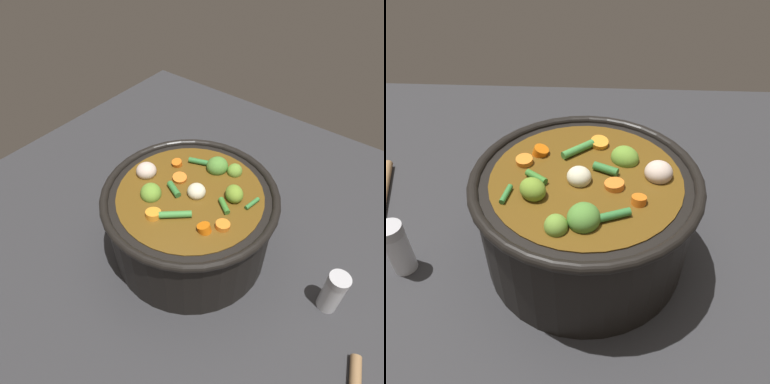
# 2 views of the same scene
# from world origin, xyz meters

# --- Properties ---
(ground_plane) EXTENTS (1.10, 1.10, 0.00)m
(ground_plane) POSITION_xyz_m (0.00, 0.00, 0.00)
(ground_plane) COLOR #2D2D30
(cooking_pot) EXTENTS (0.31, 0.31, 0.17)m
(cooking_pot) POSITION_xyz_m (-0.00, 0.00, 0.08)
(cooking_pot) COLOR black
(cooking_pot) RESTS_ON ground_plane
(salt_shaker) EXTENTS (0.03, 0.03, 0.09)m
(salt_shaker) POSITION_xyz_m (0.26, 0.04, 0.04)
(salt_shaker) COLOR silver
(salt_shaker) RESTS_ON ground_plane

